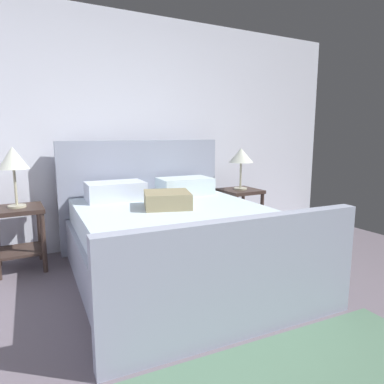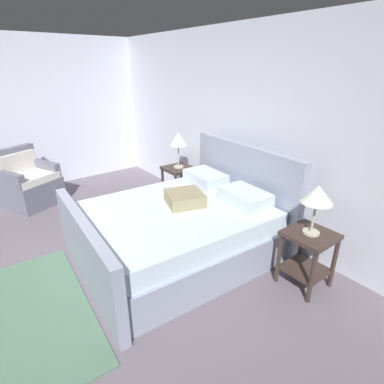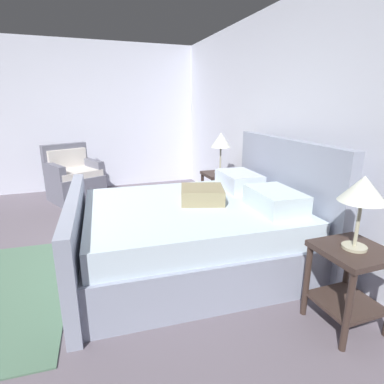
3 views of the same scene
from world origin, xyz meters
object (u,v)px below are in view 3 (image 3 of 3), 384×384
object	(u,v)px
nightstand_left	(220,186)
armchair	(74,179)
table_lamp_right	(363,191)
nightstand_right	(350,274)
bed	(194,229)
table_lamp_left	(221,141)

from	to	relation	value
nightstand_left	armchair	size ratio (longest dim) A/B	0.62
table_lamp_right	nightstand_left	world-z (taller)	table_lamp_right
nightstand_right	armchair	world-z (taller)	armchair
armchair	bed	bearing A→B (deg)	23.14
nightstand_left	bed	bearing A→B (deg)	-34.33
table_lamp_left	armchair	size ratio (longest dim) A/B	0.58
nightstand_right	table_lamp_left	size ratio (longest dim) A/B	1.08
table_lamp_right	armchair	distance (m)	4.31
nightstand_left	armchair	world-z (taller)	armchair
bed	table_lamp_left	size ratio (longest dim) A/B	4.01
nightstand_right	armchair	distance (m)	4.26
nightstand_right	armchair	bearing A→B (deg)	-154.69
nightstand_right	table_lamp_right	distance (m)	0.59
nightstand_right	table_lamp_right	world-z (taller)	table_lamp_right
armchair	table_lamp_right	bearing A→B (deg)	25.31
armchair	nightstand_right	bearing A→B (deg)	25.31
bed	armchair	world-z (taller)	bed
bed	nightstand_right	size ratio (longest dim) A/B	3.73
table_lamp_right	table_lamp_left	world-z (taller)	table_lamp_left
table_lamp_right	nightstand_left	bearing A→B (deg)	176.73
nightstand_left	armchair	xyz separation A→B (m)	(-1.41, -1.96, -0.06)
table_lamp_left	armchair	world-z (taller)	table_lamp_left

